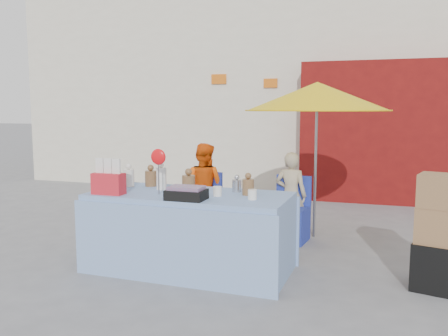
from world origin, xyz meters
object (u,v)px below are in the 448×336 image
(vendor_beige, at_px, (291,195))
(umbrella, at_px, (317,97))
(chair_left, at_px, (200,215))
(market_table, at_px, (189,231))
(chair_right, at_px, (289,222))
(box_stack, at_px, (443,238))
(vendor_orange, at_px, (203,187))

(vendor_beige, bearing_deg, umbrella, -146.36)
(chair_left, bearing_deg, market_table, -66.66)
(chair_right, bearing_deg, box_stack, -29.50)
(market_table, height_order, umbrella, umbrella)
(chair_left, distance_m, umbrella, 2.27)
(chair_left, bearing_deg, vendor_orange, 97.90)
(umbrella, bearing_deg, vendor_beige, -153.43)
(market_table, height_order, box_stack, market_table)
(vendor_beige, bearing_deg, chair_left, 13.22)
(vendor_beige, distance_m, box_stack, 2.21)
(chair_right, relative_size, box_stack, 0.75)
(chair_right, distance_m, box_stack, 2.14)
(vendor_orange, xyz_separation_m, umbrella, (1.55, 0.15, 1.26))
(market_table, distance_m, umbrella, 2.53)
(chair_left, bearing_deg, chair_right, 7.07)
(vendor_beige, xyz_separation_m, box_stack, (1.71, -1.40, -0.07))
(chair_right, height_order, vendor_orange, vendor_orange)
(market_table, relative_size, chair_right, 2.61)
(vendor_orange, xyz_separation_m, vendor_beige, (1.25, 0.00, -0.04))
(market_table, bearing_deg, umbrella, 58.77)
(chair_left, distance_m, chair_right, 1.25)
(chair_left, height_order, chair_right, same)
(box_stack, bearing_deg, umbrella, 132.26)
(market_table, height_order, vendor_orange, market_table)
(vendor_orange, bearing_deg, box_stack, 161.74)
(market_table, distance_m, chair_left, 1.53)
(chair_right, xyz_separation_m, vendor_beige, (-0.00, 0.13, 0.33))
(market_table, height_order, chair_left, market_table)
(vendor_beige, height_order, umbrella, umbrella)
(chair_right, xyz_separation_m, box_stack, (1.71, -1.27, 0.27))
(umbrella, bearing_deg, chair_left, -169.59)
(chair_right, bearing_deg, market_table, -112.51)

